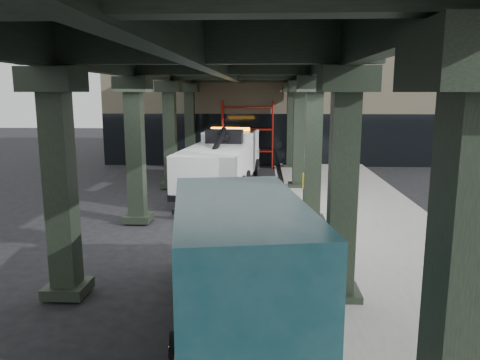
# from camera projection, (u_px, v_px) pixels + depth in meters

# --- Properties ---
(ground) EXTENTS (90.00, 90.00, 0.00)m
(ground) POSITION_uv_depth(u_px,v_px,m) (231.00, 242.00, 14.25)
(ground) COLOR black
(ground) RESTS_ON ground
(sidewalk) EXTENTS (5.00, 40.00, 0.15)m
(sidewalk) POSITION_uv_depth(u_px,v_px,m) (367.00, 224.00, 15.98)
(sidewalk) COLOR gray
(sidewalk) RESTS_ON ground
(lane_stripe) EXTENTS (0.12, 38.00, 0.01)m
(lane_stripe) POSITION_uv_depth(u_px,v_px,m) (284.00, 224.00, 16.13)
(lane_stripe) COLOR silver
(lane_stripe) RESTS_ON ground
(viaduct) EXTENTS (7.40, 32.00, 6.40)m
(viaduct) POSITION_uv_depth(u_px,v_px,m) (223.00, 62.00, 15.22)
(viaduct) COLOR black
(viaduct) RESTS_ON ground
(building) EXTENTS (22.00, 10.00, 8.00)m
(building) POSITION_uv_depth(u_px,v_px,m) (278.00, 99.00, 33.04)
(building) COLOR #C6B793
(building) RESTS_ON ground
(scaffolding) EXTENTS (3.08, 0.88, 4.00)m
(scaffolding) POSITION_uv_depth(u_px,v_px,m) (248.00, 132.00, 28.23)
(scaffolding) COLOR #AB170D
(scaffolding) RESTS_ON ground
(tow_truck) EXTENTS (3.38, 9.14, 2.93)m
(tow_truck) POSITION_uv_depth(u_px,v_px,m) (223.00, 160.00, 21.43)
(tow_truck) COLOR black
(tow_truck) RESTS_ON ground
(towed_van) EXTENTS (3.40, 6.60, 2.56)m
(towed_van) POSITION_uv_depth(u_px,v_px,m) (237.00, 257.00, 9.01)
(towed_van) COLOR #103239
(towed_van) RESTS_ON ground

